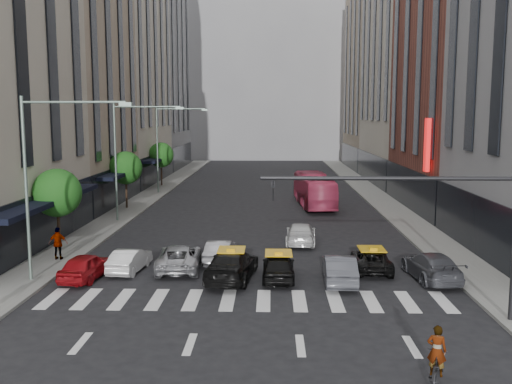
# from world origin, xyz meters

# --- Properties ---
(ground) EXTENTS (160.00, 160.00, 0.00)m
(ground) POSITION_xyz_m (0.00, 0.00, 0.00)
(ground) COLOR black
(ground) RESTS_ON ground
(sidewalk_left) EXTENTS (3.00, 96.00, 0.15)m
(sidewalk_left) POSITION_xyz_m (-11.50, 30.00, 0.07)
(sidewalk_left) COLOR slate
(sidewalk_left) RESTS_ON ground
(sidewalk_right) EXTENTS (3.00, 96.00, 0.15)m
(sidewalk_right) POSITION_xyz_m (11.50, 30.00, 0.07)
(sidewalk_right) COLOR slate
(sidewalk_right) RESTS_ON ground
(building_left_b) EXTENTS (8.00, 16.00, 24.00)m
(building_left_b) POSITION_xyz_m (-17.00, 28.00, 12.00)
(building_left_b) COLOR tan
(building_left_b) RESTS_ON ground
(building_left_c) EXTENTS (8.00, 20.00, 36.00)m
(building_left_c) POSITION_xyz_m (-17.00, 46.00, 18.00)
(building_left_c) COLOR beige
(building_left_c) RESTS_ON ground
(building_left_d) EXTENTS (8.00, 18.00, 30.00)m
(building_left_d) POSITION_xyz_m (-17.00, 65.00, 15.00)
(building_left_d) COLOR gray
(building_left_d) RESTS_ON ground
(building_right_b) EXTENTS (8.00, 18.00, 26.00)m
(building_right_b) POSITION_xyz_m (17.00, 27.00, 13.00)
(building_right_b) COLOR brown
(building_right_b) RESTS_ON ground
(building_right_c) EXTENTS (8.00, 20.00, 40.00)m
(building_right_c) POSITION_xyz_m (17.00, 46.00, 20.00)
(building_right_c) COLOR beige
(building_right_c) RESTS_ON ground
(building_right_d) EXTENTS (8.00, 18.00, 28.00)m
(building_right_d) POSITION_xyz_m (17.00, 65.00, 14.00)
(building_right_d) COLOR tan
(building_right_d) RESTS_ON ground
(building_far) EXTENTS (30.00, 10.00, 36.00)m
(building_far) POSITION_xyz_m (0.00, 85.00, 18.00)
(building_far) COLOR gray
(building_far) RESTS_ON ground
(tree_near) EXTENTS (2.88, 2.88, 4.95)m
(tree_near) POSITION_xyz_m (-11.80, 10.00, 3.65)
(tree_near) COLOR black
(tree_near) RESTS_ON sidewalk_left
(tree_mid) EXTENTS (2.88, 2.88, 4.95)m
(tree_mid) POSITION_xyz_m (-11.80, 26.00, 3.65)
(tree_mid) COLOR black
(tree_mid) RESTS_ON sidewalk_left
(tree_far) EXTENTS (2.88, 2.88, 4.95)m
(tree_far) POSITION_xyz_m (-11.80, 42.00, 3.65)
(tree_far) COLOR black
(tree_far) RESTS_ON sidewalk_left
(streetlamp_near) EXTENTS (5.38, 0.25, 9.00)m
(streetlamp_near) POSITION_xyz_m (-10.04, 4.00, 5.90)
(streetlamp_near) COLOR gray
(streetlamp_near) RESTS_ON sidewalk_left
(streetlamp_mid) EXTENTS (5.38, 0.25, 9.00)m
(streetlamp_mid) POSITION_xyz_m (-10.04, 20.00, 5.90)
(streetlamp_mid) COLOR gray
(streetlamp_mid) RESTS_ON sidewalk_left
(streetlamp_far) EXTENTS (5.38, 0.25, 9.00)m
(streetlamp_far) POSITION_xyz_m (-10.04, 36.00, 5.90)
(streetlamp_far) COLOR gray
(streetlamp_far) RESTS_ON sidewalk_left
(traffic_signal) EXTENTS (10.10, 0.20, 6.00)m
(traffic_signal) POSITION_xyz_m (7.69, -1.00, 4.47)
(traffic_signal) COLOR black
(traffic_signal) RESTS_ON ground
(liberty_sign) EXTENTS (0.30, 0.70, 4.00)m
(liberty_sign) POSITION_xyz_m (12.60, 20.00, 6.00)
(liberty_sign) COLOR red
(liberty_sign) RESTS_ON ground
(car_red) EXTENTS (2.03, 4.09, 1.34)m
(car_red) POSITION_xyz_m (-8.43, 4.59, 0.67)
(car_red) COLOR maroon
(car_red) RESTS_ON ground
(car_white_front) EXTENTS (1.72, 3.86, 1.23)m
(car_white_front) POSITION_xyz_m (-6.57, 6.12, 0.62)
(car_white_front) COLOR silver
(car_white_front) RESTS_ON ground
(car_silver) EXTENTS (2.61, 5.00, 1.35)m
(car_silver) POSITION_xyz_m (-4.01, 6.54, 0.67)
(car_silver) COLOR #A8A9AD
(car_silver) RESTS_ON ground
(taxi_left) EXTENTS (2.76, 5.46, 1.52)m
(taxi_left) POSITION_xyz_m (-1.06, 4.72, 0.76)
(taxi_left) COLOR black
(taxi_left) RESTS_ON ground
(taxi_center) EXTENTS (1.64, 4.00, 1.36)m
(taxi_center) POSITION_xyz_m (1.30, 4.76, 0.68)
(taxi_center) COLOR black
(taxi_center) RESTS_ON ground
(car_grey_mid) EXTENTS (1.64, 4.35, 1.42)m
(car_grey_mid) POSITION_xyz_m (4.30, 4.32, 0.71)
(car_grey_mid) COLOR #46474E
(car_grey_mid) RESTS_ON ground
(taxi_right) EXTENTS (2.14, 4.28, 1.16)m
(taxi_right) POSITION_xyz_m (6.26, 6.59, 0.58)
(taxi_right) COLOR black
(taxi_right) RESTS_ON ground
(car_grey_curb) EXTENTS (2.36, 4.95, 1.39)m
(car_grey_curb) POSITION_xyz_m (9.00, 5.00, 0.70)
(car_grey_curb) COLOR #44454C
(car_grey_curb) RESTS_ON ground
(car_row2_left) EXTENTS (1.61, 3.95, 1.27)m
(car_row2_left) POSITION_xyz_m (-1.94, 8.09, 0.64)
(car_row2_left) COLOR #A7A6AC
(car_row2_left) RESTS_ON ground
(car_row2_right) EXTENTS (2.16, 4.69, 1.33)m
(car_row2_right) POSITION_xyz_m (2.83, 12.90, 0.67)
(car_row2_right) COLOR silver
(car_row2_right) RESTS_ON ground
(bus) EXTENTS (3.28, 10.73, 2.94)m
(bus) POSITION_xyz_m (4.79, 28.18, 1.47)
(bus) COLOR #BF385B
(bus) RESTS_ON ground
(motorcycle) EXTENTS (1.17, 1.83, 0.91)m
(motorcycle) POSITION_xyz_m (6.05, -6.28, 0.46)
(motorcycle) COLOR black
(motorcycle) RESTS_ON ground
(rider) EXTENTS (0.69, 0.57, 1.62)m
(rider) POSITION_xyz_m (6.05, -6.28, 1.72)
(rider) COLOR gray
(rider) RESTS_ON motorcycle
(pedestrian_far) EXTENTS (1.08, 0.45, 1.84)m
(pedestrian_far) POSITION_xyz_m (-11.06, 7.91, 1.07)
(pedestrian_far) COLOR gray
(pedestrian_far) RESTS_ON sidewalk_left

